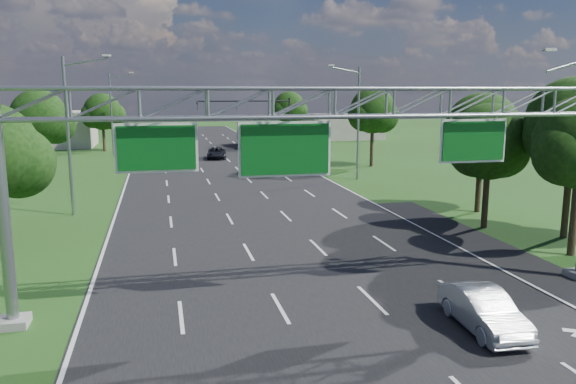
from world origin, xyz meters
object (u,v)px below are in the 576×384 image
object	(u,v)px
traffic_signal	(263,112)
box_truck	(251,136)
silver_sedan	(483,310)
sign_gantry	(334,119)

from	to	relation	value
traffic_signal	box_truck	bearing A→B (deg)	95.27
traffic_signal	silver_sedan	size ratio (longest dim) A/B	2.94
silver_sedan	box_truck	distance (m)	63.26
traffic_signal	box_truck	world-z (taller)	traffic_signal
sign_gantry	silver_sedan	bearing A→B (deg)	-42.56
silver_sedan	traffic_signal	bearing A→B (deg)	90.38
silver_sedan	box_truck	bearing A→B (deg)	91.22
silver_sedan	box_truck	xyz separation A→B (m)	(2.42, 63.21, 0.91)
sign_gantry	traffic_signal	size ratio (longest dim) A/B	1.92
sign_gantry	traffic_signal	world-z (taller)	sign_gantry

